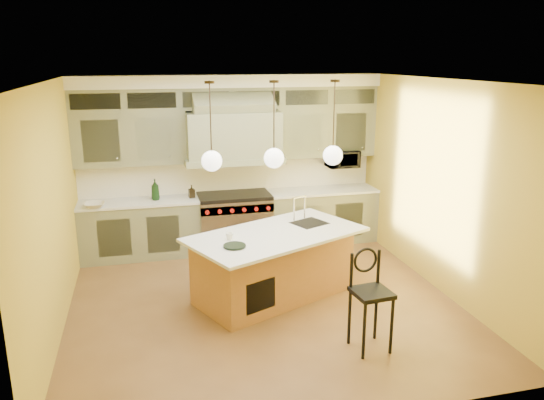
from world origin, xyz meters
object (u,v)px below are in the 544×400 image
object	(u,v)px
kitchen_island	(274,263)
microwave	(342,159)
range	(235,221)
counter_stool	(370,294)

from	to	relation	value
kitchen_island	microwave	xyz separation A→B (m)	(1.75, 2.07, 0.98)
range	microwave	xyz separation A→B (m)	(1.95, 0.11, 0.96)
counter_stool	microwave	world-z (taller)	microwave
microwave	kitchen_island	bearing A→B (deg)	-130.22
range	kitchen_island	distance (m)	1.98
range	microwave	distance (m)	2.18
kitchen_island	counter_stool	distance (m)	1.71
kitchen_island	counter_stool	size ratio (longest dim) A/B	2.28
range	kitchen_island	bearing A→B (deg)	-84.31
microwave	counter_stool	bearing A→B (deg)	-106.22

